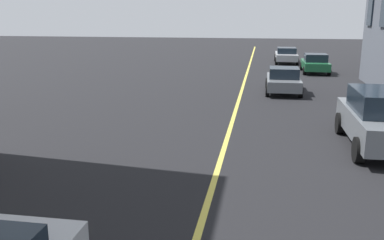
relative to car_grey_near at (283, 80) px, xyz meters
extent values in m
cube|color=#D8C64C|center=(-6.20, 2.27, -0.70)|extent=(80.00, 0.16, 0.01)
cube|color=slate|center=(0.05, 0.00, -0.12)|extent=(3.90, 1.75, 0.55)
cube|color=#19232D|center=(-0.15, 0.00, 0.43)|extent=(1.64, 1.54, 0.55)
cylinder|color=black|center=(1.34, 0.84, -0.40)|extent=(0.60, 0.21, 0.60)
cylinder|color=black|center=(1.34, -0.84, -0.40)|extent=(0.60, 0.21, 0.60)
cylinder|color=black|center=(-1.24, 0.84, -0.40)|extent=(0.60, 0.21, 0.60)
cylinder|color=black|center=(-1.24, -0.84, -0.40)|extent=(0.60, 0.21, 0.60)
cube|color=#B7BABF|center=(14.75, -0.85, -0.10)|extent=(4.40, 1.80, 0.55)
cube|color=#19232D|center=(14.53, -0.85, 0.42)|extent=(1.85, 1.58, 0.50)
cylinder|color=black|center=(16.20, 0.01, -0.38)|extent=(0.64, 0.22, 0.64)
cylinder|color=black|center=(16.20, -1.72, -0.38)|extent=(0.64, 0.22, 0.64)
cylinder|color=black|center=(13.30, 0.01, -0.38)|extent=(0.64, 0.22, 0.64)
cylinder|color=black|center=(13.30, -1.72, -0.38)|extent=(0.64, 0.22, 0.64)
cube|color=#1E6038|center=(8.63, -2.63, -0.12)|extent=(3.90, 1.75, 0.55)
cube|color=#19232D|center=(8.44, -2.63, 0.43)|extent=(1.64, 1.54, 0.55)
cylinder|color=black|center=(9.92, -1.79, -0.40)|extent=(0.60, 0.21, 0.60)
cylinder|color=black|center=(9.92, -3.47, -0.40)|extent=(0.60, 0.21, 0.60)
cylinder|color=black|center=(7.35, -1.79, -0.40)|extent=(0.60, 0.21, 0.60)
cylinder|color=black|center=(7.35, -3.47, -0.40)|extent=(0.60, 0.21, 0.60)
cube|color=slate|center=(-9.45, -2.63, 0.08)|extent=(4.70, 1.95, 0.80)
cube|color=#19232D|center=(-9.45, -2.63, 0.83)|extent=(2.59, 1.72, 0.70)
cylinder|color=black|center=(-7.90, -1.70, -0.32)|extent=(0.76, 0.27, 0.76)
cylinder|color=black|center=(-11.00, -1.70, -0.32)|extent=(0.76, 0.27, 0.76)
camera|label=1|loc=(-23.14, 1.15, 3.49)|focal=39.08mm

